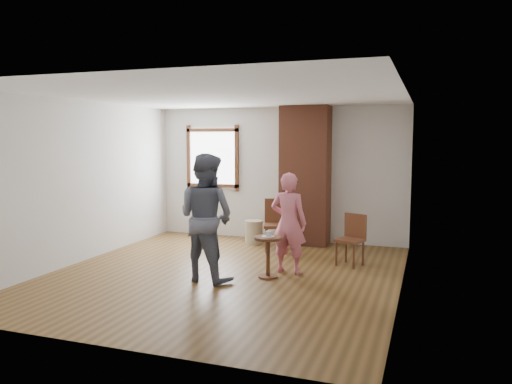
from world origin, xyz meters
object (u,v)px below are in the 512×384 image
at_px(dining_chair_right, 352,237).
at_px(man, 206,217).
at_px(dining_chair_left, 276,222).
at_px(side_table, 268,250).
at_px(person_pink, 289,223).
at_px(stoneware_crock, 254,232).

height_order(dining_chair_right, man, man).
height_order(dining_chair_left, side_table, dining_chair_left).
distance_m(dining_chair_right, person_pink, 1.18).
xyz_separation_m(dining_chair_right, person_pink, (-0.82, -0.79, 0.30)).
bearing_deg(side_table, person_pink, 59.81).
bearing_deg(man, side_table, -140.59).
bearing_deg(side_table, stoneware_crock, 114.39).
bearing_deg(dining_chair_left, side_table, -92.75).
distance_m(stoneware_crock, man, 2.65).
bearing_deg(dining_chair_left, man, -116.09).
distance_m(dining_chair_left, dining_chair_right, 1.55).
bearing_deg(side_table, man, -153.64).
bearing_deg(dining_chair_right, stoneware_crock, 173.01).
relative_size(side_table, man, 0.33).
height_order(man, person_pink, man).
bearing_deg(stoneware_crock, side_table, -65.61).
bearing_deg(dining_chair_left, stoneware_crock, 127.70).
relative_size(stoneware_crock, side_table, 0.73).
relative_size(dining_chair_right, person_pink, 0.54).
xyz_separation_m(dining_chair_left, person_pink, (0.61, -1.39, 0.24)).
relative_size(dining_chair_left, side_table, 1.53).
bearing_deg(person_pink, dining_chair_right, -132.58).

